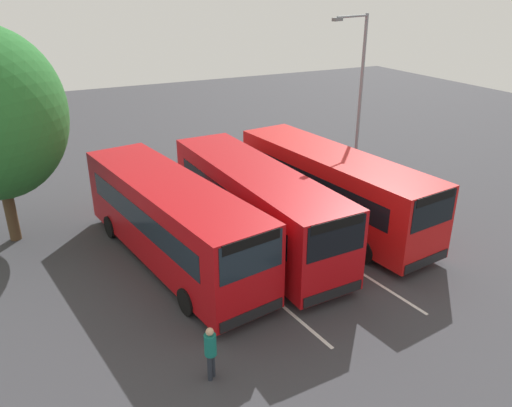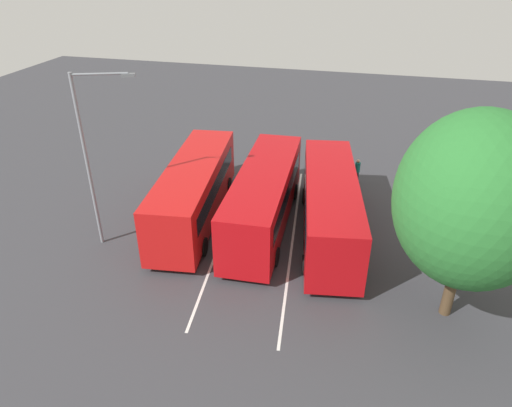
# 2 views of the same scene
# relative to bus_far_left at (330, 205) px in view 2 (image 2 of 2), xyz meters

# --- Properties ---
(ground_plane) EXTENTS (72.45, 72.45, 0.00)m
(ground_plane) POSITION_rel_bus_far_left_xyz_m (-0.71, 3.46, -1.73)
(ground_plane) COLOR #38383D
(bus_far_left) EXTENTS (10.48, 4.02, 3.16)m
(bus_far_left) POSITION_rel_bus_far_left_xyz_m (0.00, 0.00, 0.00)
(bus_far_left) COLOR #B70C11
(bus_far_left) RESTS_ON ground
(bus_center_left) EXTENTS (10.33, 2.92, 3.16)m
(bus_center_left) POSITION_rel_bus_far_left_xyz_m (0.08, 3.37, 0.00)
(bus_center_left) COLOR #B70C11
(bus_center_left) RESTS_ON ground
(bus_center_right) EXTENTS (10.45, 3.64, 3.16)m
(bus_center_right) POSITION_rel_bus_far_left_xyz_m (-0.08, 7.10, 0.00)
(bus_center_right) COLOR red
(bus_center_right) RESTS_ON ground
(pedestrian) EXTENTS (0.45, 0.45, 1.59)m
(pedestrian) POSITION_rel_bus_far_left_xyz_m (6.34, -1.05, -0.80)
(pedestrian) COLOR #232833
(pedestrian) RESTS_ON ground
(street_lamp) EXTENTS (1.08, 2.58, 8.38)m
(street_lamp) POSITION_rel_bus_far_left_xyz_m (-3.33, 10.59, 3.09)
(street_lamp) COLOR gray
(street_lamp) RESTS_ON ground
(depot_tree) EXTENTS (6.13, 5.52, 8.39)m
(depot_tree) POSITION_rel_bus_far_left_xyz_m (-4.61, -5.22, 3.43)
(depot_tree) COLOR #4C3823
(depot_tree) RESTS_ON ground
(lane_stripe_outer_left) EXTENTS (15.07, 1.73, 0.01)m
(lane_stripe_outer_left) POSITION_rel_bus_far_left_xyz_m (-0.71, 1.67, -1.73)
(lane_stripe_outer_left) COLOR silver
(lane_stripe_outer_left) RESTS_ON ground
(lane_stripe_inner_left) EXTENTS (15.07, 1.73, 0.01)m
(lane_stripe_inner_left) POSITION_rel_bus_far_left_xyz_m (-0.71, 5.26, -1.73)
(lane_stripe_inner_left) COLOR silver
(lane_stripe_inner_left) RESTS_ON ground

